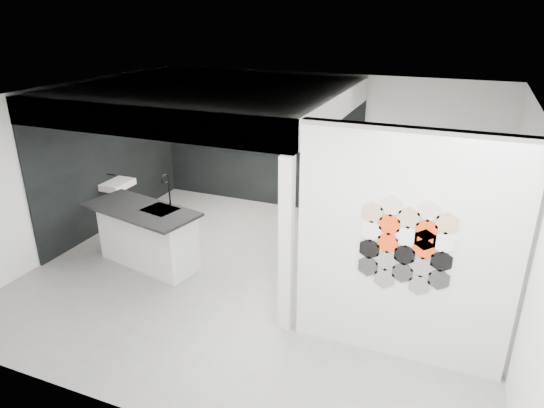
{
  "coord_description": "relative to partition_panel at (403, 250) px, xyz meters",
  "views": [
    {
      "loc": [
        2.68,
        -6.05,
        3.92
      ],
      "look_at": [
        0.1,
        0.3,
        1.15
      ],
      "focal_mm": 32.0,
      "sensor_mm": 36.0,
      "label": 1
    }
  ],
  "objects": [
    {
      "name": "bay_clad_left",
      "position": [
        -5.7,
        2.0,
        -0.22
      ],
      "size": [
        0.04,
        4.0,
        2.35
      ],
      "primitive_type": "cube",
      "color": "black",
      "rests_on": "floor"
    },
    {
      "name": "bottle_dark",
      "position": [
        -3.43,
        3.87,
        0.01
      ],
      "size": [
        0.07,
        0.07,
        0.17
      ],
      "primitive_type": "cylinder",
      "rotation": [
        0.0,
        0.0,
        0.19
      ],
      "color": "black",
      "rests_on": "display_shelf"
    },
    {
      "name": "corner_column",
      "position": [
        -1.41,
        0.0,
        -0.22
      ],
      "size": [
        0.16,
        0.16,
        2.35
      ],
      "primitive_type": "cube",
      "color": "silver",
      "rests_on": "floor"
    },
    {
      "name": "stockpot",
      "position": [
        -4.23,
        3.87,
        0.01
      ],
      "size": [
        0.24,
        0.24,
        0.18
      ],
      "primitive_type": "cylinder",
      "rotation": [
        0.0,
        0.0,
        0.05
      ],
      "color": "black",
      "rests_on": "display_shelf"
    },
    {
      "name": "utensil_cup",
      "position": [
        -4.16,
        3.87,
        -0.03
      ],
      "size": [
        0.11,
        0.11,
        0.1
      ],
      "primitive_type": "cylinder",
      "rotation": [
        0.0,
        0.0,
        -0.42
      ],
      "color": "black",
      "rests_on": "display_shelf"
    },
    {
      "name": "partition_panel",
      "position": [
        0.0,
        0.0,
        0.0
      ],
      "size": [
        2.45,
        0.15,
        2.8
      ],
      "primitive_type": "cube",
      "color": "silver",
      "rests_on": "floor"
    },
    {
      "name": "glass_bowl",
      "position": [
        -2.08,
        3.87,
        -0.03
      ],
      "size": [
        0.15,
        0.15,
        0.1
      ],
      "primitive_type": "cylinder",
      "rotation": [
        0.0,
        0.0,
        0.16
      ],
      "color": "gray",
      "rests_on": "display_shelf"
    },
    {
      "name": "bulkhead",
      "position": [
        -3.52,
        2.0,
        1.15
      ],
      "size": [
        4.4,
        4.0,
        0.4
      ],
      "primitive_type": "cube",
      "color": "silver",
      "rests_on": "corner_column"
    },
    {
      "name": "floor",
      "position": [
        -2.23,
        1.0,
        -1.4
      ],
      "size": [
        7.0,
        6.0,
        0.01
      ],
      "primitive_type": "cube",
      "color": "slate"
    },
    {
      "name": "bay_clad_back",
      "position": [
        -3.52,
        3.97,
        -0.22
      ],
      "size": [
        4.4,
        0.04,
        2.35
      ],
      "primitive_type": "cube",
      "color": "black",
      "rests_on": "floor"
    },
    {
      "name": "kitchen_island",
      "position": [
        -4.08,
        0.75,
        -0.88
      ],
      "size": [
        2.05,
        1.23,
        1.54
      ],
      "rotation": [
        0.0,
        0.0,
        -0.21
      ],
      "color": "silver",
      "rests_on": "floor"
    },
    {
      "name": "hex_tile_cluster",
      "position": [
        0.03,
        -0.09,
        0.1
      ],
      "size": [
        1.04,
        0.02,
        1.16
      ],
      "color": "#2D2D2D",
      "rests_on": "partition_panel"
    },
    {
      "name": "wall_basin",
      "position": [
        -5.46,
        1.8,
        -0.55
      ],
      "size": [
        0.4,
        0.6,
        0.12
      ],
      "primitive_type": "cube",
      "color": "silver",
      "rests_on": "bay_clad_left"
    },
    {
      "name": "fascia_beam",
      "position": [
        -3.52,
        0.08,
        1.15
      ],
      "size": [
        4.4,
        0.16,
        0.4
      ],
      "primitive_type": "cube",
      "color": "silver",
      "rests_on": "corner_column"
    },
    {
      "name": "kettle",
      "position": [
        -2.46,
        3.87,
        0.0
      ],
      "size": [
        0.22,
        0.22,
        0.17
      ],
      "primitive_type": "ellipsoid",
      "rotation": [
        0.0,
        0.0,
        -0.16
      ],
      "color": "black",
      "rests_on": "display_shelf"
    },
    {
      "name": "display_shelf",
      "position": [
        -3.43,
        3.87,
        -0.1
      ],
      "size": [
        3.0,
        0.15,
        0.04
      ],
      "primitive_type": "cube",
      "color": "black",
      "rests_on": "bay_clad_back"
    },
    {
      "name": "glass_vase",
      "position": [
        -2.08,
        3.87,
        -0.01
      ],
      "size": [
        0.13,
        0.13,
        0.15
      ],
      "primitive_type": "cylinder",
      "rotation": [
        0.0,
        0.0,
        -0.35
      ],
      "color": "gray",
      "rests_on": "display_shelf"
    }
  ]
}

